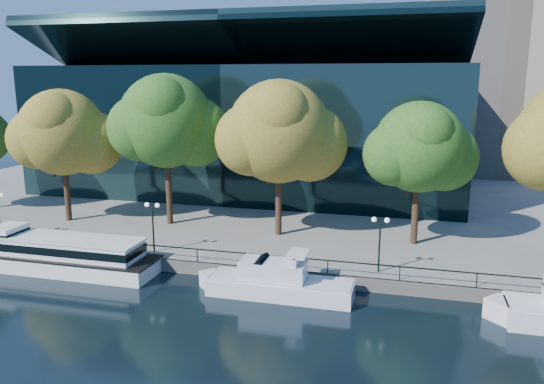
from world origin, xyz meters
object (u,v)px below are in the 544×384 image
(tree_3, at_px, (281,134))
(lamp_2, at_px, (380,232))
(tour_boat, at_px, (55,253))
(tree_2, at_px, (168,123))
(tree_4, at_px, (421,149))
(cruiser_near, at_px, (274,281))
(tree_1, at_px, (63,134))
(lamp_1, at_px, (153,216))

(tree_3, relative_size, lamp_2, 3.38)
(tour_boat, xyz_separation_m, tree_2, (4.49, 11.28, 9.20))
(tree_3, relative_size, tree_4, 1.14)
(lamp_2, bearing_deg, cruiser_near, -151.22)
(tree_1, xyz_separation_m, lamp_1, (12.36, -6.62, -5.44))
(cruiser_near, relative_size, lamp_1, 2.74)
(tour_boat, bearing_deg, tree_4, 21.56)
(tree_3, height_order, tree_4, tree_3)
(cruiser_near, bearing_deg, tree_4, 49.95)
(cruiser_near, height_order, tree_4, tree_4)
(lamp_2, bearing_deg, tree_1, 167.59)
(cruiser_near, relative_size, lamp_2, 2.74)
(tree_1, bearing_deg, lamp_2, -12.41)
(tour_boat, bearing_deg, lamp_1, 25.69)
(cruiser_near, bearing_deg, tour_boat, 178.41)
(tree_1, distance_m, tree_3, 21.08)
(tree_1, height_order, tree_4, tree_1)
(tour_boat, relative_size, cruiser_near, 1.55)
(tour_boat, relative_size, tree_3, 1.26)
(tree_2, xyz_separation_m, tree_4, (22.57, -0.59, -1.57))
(tour_boat, height_order, tree_3, tree_3)
(tree_4, xyz_separation_m, lamp_1, (-20.32, -7.45, -5.03))
(tree_4, bearing_deg, tour_boat, -158.44)
(tree_4, xyz_separation_m, lamp_2, (-2.60, -7.45, -5.03))
(tree_3, bearing_deg, lamp_2, -38.26)
(tree_2, relative_size, lamp_2, 3.50)
(tree_1, bearing_deg, tree_3, 1.35)
(lamp_1, height_order, lamp_2, same)
(tree_4, distance_m, lamp_2, 9.36)
(cruiser_near, height_order, lamp_2, lamp_2)
(tour_boat, distance_m, tree_1, 13.91)
(tree_2, xyz_separation_m, lamp_2, (19.97, -8.04, -6.60))
(cruiser_near, xyz_separation_m, lamp_1, (-10.92, 3.73, 2.99))
(tree_3, xyz_separation_m, tree_4, (11.62, 0.34, -0.96))
(tree_1, xyz_separation_m, tree_4, (32.69, 0.83, -0.41))
(tree_1, relative_size, tree_2, 0.90)
(tree_1, bearing_deg, tour_boat, -60.31)
(tour_boat, bearing_deg, tree_3, 33.85)
(tree_2, height_order, lamp_2, tree_2)
(tree_3, height_order, lamp_2, tree_3)
(tree_1, relative_size, tree_3, 0.93)
(cruiser_near, xyz_separation_m, tree_4, (9.40, 11.18, 8.02))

